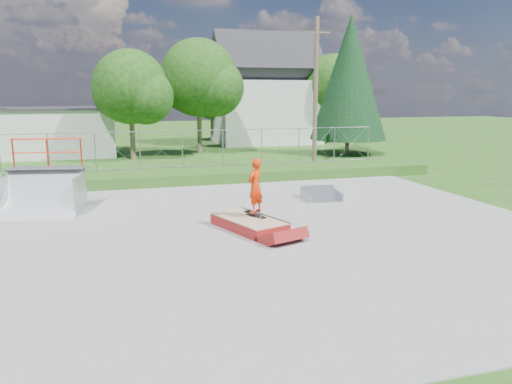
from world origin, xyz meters
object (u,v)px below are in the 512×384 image
quarter_pipe (41,178)px  grind_box (249,224)px  flat_bank_ramp (322,195)px  skater (255,188)px

quarter_pipe → grind_box: bearing=-23.0°
flat_bank_ramp → quarter_pipe: bearing=-176.2°
grind_box → skater: bearing=10.0°
grind_box → quarter_pipe: bearing=128.3°
quarter_pipe → skater: bearing=-21.1°
flat_bank_ramp → grind_box: bearing=-132.0°
quarter_pipe → skater: 7.46m
grind_box → quarter_pipe: (-6.21, 3.89, 1.06)m
grind_box → skater: size_ratio=1.68×
quarter_pipe → flat_bank_ramp: size_ratio=1.74×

